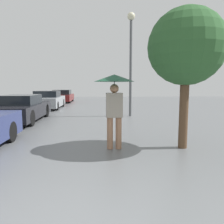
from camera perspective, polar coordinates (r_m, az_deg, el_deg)
pedestrian at (r=5.46m, az=0.61°, el=5.37°), size 1.01×1.01×1.88m
parked_car_second at (r=10.70m, az=-22.33°, el=0.82°), size 1.64×4.34×1.20m
parked_car_third at (r=16.20m, az=-16.30°, el=2.99°), size 1.78×4.13×1.26m
parked_car_farthest at (r=22.01m, az=-12.79°, el=4.01°), size 1.81×4.19×1.22m
tree at (r=5.91m, az=18.81°, el=15.62°), size 1.90×1.90×3.52m
street_lamp at (r=11.73m, az=4.95°, el=16.36°), size 0.39×0.39×5.30m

